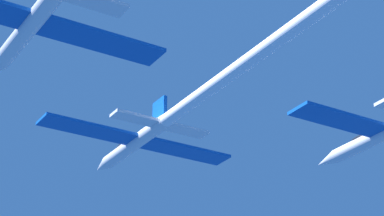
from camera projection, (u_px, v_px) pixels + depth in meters
The scene contains 1 object.
jet_lead at pixel (196, 98), 66.52m from camera, with size 19.57×47.46×3.24m.
Camera 1 is at (-31.04, -62.11, -28.28)m, focal length 73.46 mm.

